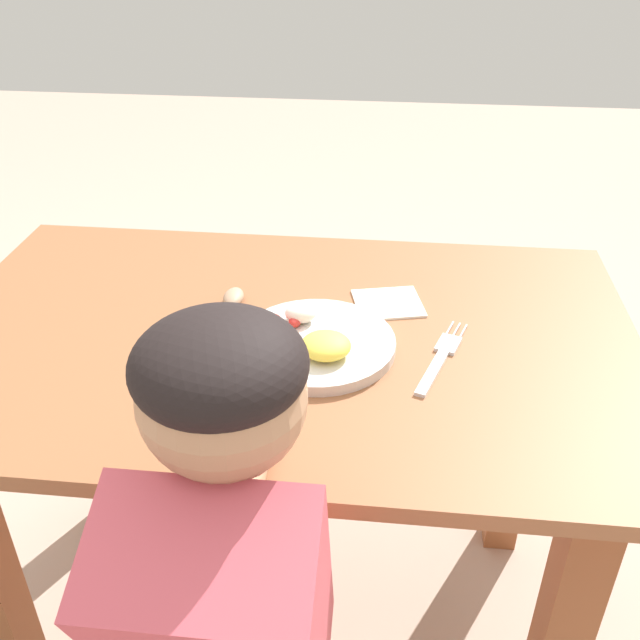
# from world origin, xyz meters

# --- Properties ---
(ground_plane) EXTENTS (8.00, 8.00, 0.00)m
(ground_plane) POSITION_xyz_m (0.00, 0.00, 0.00)
(ground_plane) COLOR tan
(dining_table) EXTENTS (1.12, 0.70, 0.70)m
(dining_table) POSITION_xyz_m (0.00, 0.00, 0.55)
(dining_table) COLOR brown
(dining_table) RESTS_ON ground_plane
(plate) EXTENTS (0.24, 0.24, 0.05)m
(plate) POSITION_xyz_m (0.06, -0.04, 0.71)
(plate) COLOR silver
(plate) RESTS_ON dining_table
(fork) EXTENTS (0.09, 0.20, 0.01)m
(fork) POSITION_xyz_m (0.25, -0.05, 0.70)
(fork) COLOR silver
(fork) RESTS_ON dining_table
(spoon) EXTENTS (0.03, 0.23, 0.02)m
(spoon) POSITION_xyz_m (-0.09, 0.03, 0.70)
(spoon) COLOR tan
(spoon) RESTS_ON dining_table
(napkin) EXTENTS (0.13, 0.12, 0.00)m
(napkin) POSITION_xyz_m (0.16, 0.10, 0.70)
(napkin) COLOR white
(napkin) RESTS_ON dining_table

